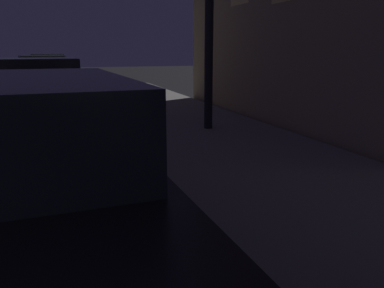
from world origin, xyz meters
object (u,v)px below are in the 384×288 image
(car_white, at_px, (48,67))
(car_silver, at_px, (46,74))
(car_black, at_px, (14,178))
(car_yellow_cab, at_px, (41,90))

(car_white, bearing_deg, car_silver, -90.02)
(car_black, relative_size, car_silver, 0.95)
(car_black, xyz_separation_m, car_white, (0.00, 20.01, 0.00))
(car_white, bearing_deg, car_black, -90.00)
(car_yellow_cab, bearing_deg, car_silver, 90.02)
(car_white, bearing_deg, car_yellow_cab, -90.00)
(car_yellow_cab, height_order, car_white, same)
(car_black, distance_m, car_silver, 13.13)
(car_silver, bearing_deg, car_black, -89.99)
(car_black, bearing_deg, car_silver, 90.01)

